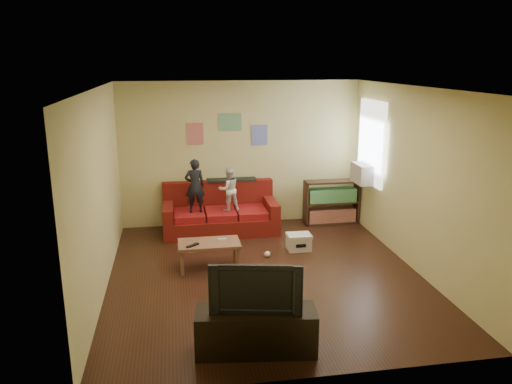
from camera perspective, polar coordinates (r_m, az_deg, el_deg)
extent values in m
cube|color=#391D12|center=(7.45, 1.03, -9.44)|extent=(4.50, 5.00, 0.01)
cube|color=white|center=(6.80, 1.14, 11.86)|extent=(4.50, 5.00, 0.01)
cube|color=#DAD184|center=(9.42, -1.72, 4.40)|extent=(4.50, 0.01, 2.70)
cube|color=#DAD184|center=(4.68, 6.77, -6.72)|extent=(4.50, 0.01, 2.70)
cube|color=#DAD184|center=(6.96, -17.49, -0.07)|extent=(0.01, 5.00, 2.70)
cube|color=#DAD184|center=(7.73, 17.75, 1.36)|extent=(0.01, 5.00, 2.70)
cube|color=maroon|center=(9.18, -4.08, -3.63)|extent=(2.06, 0.93, 0.31)
cube|color=maroon|center=(9.41, -4.35, -0.39)|extent=(2.06, 0.19, 0.57)
cube|color=maroon|center=(9.06, -10.02, -2.20)|extent=(0.19, 0.93, 0.26)
cube|color=maroon|center=(9.22, 1.69, -1.66)|extent=(0.19, 0.93, 0.26)
cube|color=maroon|center=(9.01, -7.63, -2.64)|extent=(0.53, 0.70, 0.12)
cube|color=maroon|center=(9.05, -4.06, -2.47)|extent=(0.53, 0.70, 0.12)
cube|color=maroon|center=(9.11, -0.54, -2.31)|extent=(0.53, 0.70, 0.12)
cube|color=black|center=(9.36, -2.82, 1.41)|extent=(0.93, 0.23, 0.04)
imported|color=black|center=(8.84, -7.01, 0.70)|extent=(0.36, 0.24, 0.96)
imported|color=white|center=(8.91, -3.14, 0.32)|extent=(0.44, 0.38, 0.79)
cube|color=#8C5C43|center=(7.55, -5.38, -5.90)|extent=(0.92, 0.51, 0.05)
cylinder|color=#8C5C43|center=(7.42, -8.45, -8.11)|extent=(0.06, 0.06, 0.37)
cylinder|color=#8C5C43|center=(7.48, -2.01, -7.78)|extent=(0.06, 0.06, 0.37)
cylinder|color=#8C5C43|center=(7.81, -8.52, -6.93)|extent=(0.06, 0.06, 0.37)
cylinder|color=#8C5C43|center=(7.86, -2.41, -6.62)|extent=(0.06, 0.06, 0.37)
cube|color=black|center=(7.42, -7.25, -6.06)|extent=(0.20, 0.17, 0.02)
cube|color=white|center=(7.60, -3.90, -5.42)|extent=(0.14, 0.05, 0.03)
cube|color=#3E2619|center=(9.55, 5.70, -1.27)|extent=(0.03, 0.31, 0.84)
cube|color=#3E2619|center=(9.86, 11.42, -0.98)|extent=(0.03, 0.31, 0.84)
cube|color=#3E2619|center=(9.81, 8.51, -3.39)|extent=(1.05, 0.31, 0.03)
cube|color=#3E2619|center=(9.59, 8.70, 1.20)|extent=(1.05, 0.31, 0.03)
cube|color=#3E2619|center=(9.69, 8.60, -1.12)|extent=(0.99, 0.31, 0.03)
cube|color=brown|center=(9.76, 8.55, -2.60)|extent=(0.92, 0.26, 0.25)
cube|color=#3F8C4C|center=(9.65, 8.64, -0.33)|extent=(0.92, 0.26, 0.25)
cube|color=white|center=(9.13, 13.03, 5.53)|extent=(0.04, 1.08, 1.48)
cube|color=#B7B2A3|center=(9.19, 12.13, 2.08)|extent=(0.28, 0.55, 0.35)
cube|color=#D87266|center=(9.26, -6.98, 6.62)|extent=(0.30, 0.01, 0.40)
cube|color=#72B27F|center=(9.28, -2.97, 7.98)|extent=(0.42, 0.01, 0.32)
cube|color=#727FCC|center=(9.40, 0.41, 6.54)|extent=(0.30, 0.01, 0.38)
cube|color=white|center=(8.35, 4.91, -5.86)|extent=(0.38, 0.28, 0.23)
cube|color=white|center=(8.30, 4.93, -4.98)|extent=(0.40, 0.30, 0.05)
cube|color=black|center=(8.22, 5.17, -6.16)|extent=(0.17, 0.00, 0.06)
cube|color=black|center=(5.57, -0.01, -15.57)|extent=(1.33, 0.59, 0.48)
imported|color=black|center=(5.32, -0.01, -10.72)|extent=(0.98, 0.32, 0.56)
sphere|color=white|center=(8.05, 1.30, -7.12)|extent=(0.10, 0.10, 0.10)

